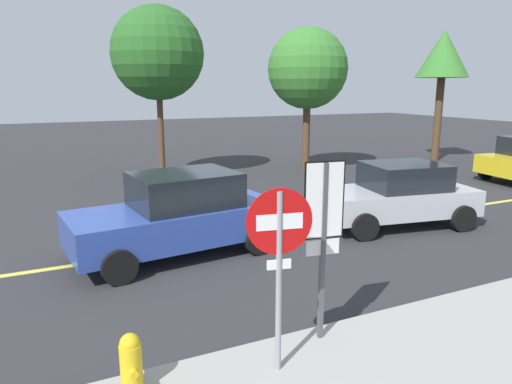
# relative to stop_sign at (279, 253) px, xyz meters

# --- Properties ---
(ground_plane) EXTENTS (80.00, 80.00, 0.00)m
(ground_plane) POSITION_rel_stop_sign_xyz_m (0.37, 4.89, -1.60)
(ground_plane) COLOR #2D2D30
(lane_marking_centre) EXTENTS (28.00, 0.16, 0.01)m
(lane_marking_centre) POSITION_rel_stop_sign_xyz_m (3.37, 4.89, -1.59)
(lane_marking_centre) COLOR #E0D14C
(stop_sign) EXTENTS (0.75, 0.17, 2.34)m
(stop_sign) POSITION_rel_stop_sign_xyz_m (0.00, 0.00, 0.00)
(stop_sign) COLOR gray
(stop_sign) RESTS_ON ground_plane
(speed_limit_sign) EXTENTS (0.54, 0.10, 2.52)m
(speed_limit_sign) POSITION_rel_stop_sign_xyz_m (0.84, 0.39, 0.17)
(speed_limit_sign) COLOR #4C4C51
(speed_limit_sign) RESTS_ON ground_plane
(car_blue_far_lane) EXTENTS (4.42, 2.40, 1.70)m
(car_blue_far_lane) POSITION_rel_stop_sign_xyz_m (0.16, 4.69, -0.75)
(car_blue_far_lane) COLOR #2D479E
(car_blue_far_lane) RESTS_ON ground_plane
(car_silver_approaching) EXTENTS (4.06, 2.45, 1.56)m
(car_silver_approaching) POSITION_rel_stop_sign_xyz_m (5.65, 4.36, -0.81)
(car_silver_approaching) COLOR #B7BABF
(car_silver_approaching) RESTS_ON ground_plane
(tree_left_verge) EXTENTS (3.36, 3.36, 6.25)m
(tree_left_verge) POSITION_rel_stop_sign_xyz_m (1.92, 13.08, 2.96)
(tree_left_verge) COLOR #513823
(tree_left_verge) RESTS_ON ground_plane
(tree_centre_verge) EXTENTS (3.18, 3.18, 5.68)m
(tree_centre_verge) POSITION_rel_stop_sign_xyz_m (7.67, 12.13, 2.47)
(tree_centre_verge) COLOR #513823
(tree_centre_verge) RESTS_ON ground_plane
(tree_right_verge) EXTENTS (2.34, 2.34, 5.88)m
(tree_right_verge) POSITION_rel_stop_sign_xyz_m (14.59, 11.86, 3.12)
(tree_right_verge) COLOR #513823
(tree_right_verge) RESTS_ON ground_plane
(fire_hydrant) EXTENTS (0.24, 0.38, 0.83)m
(fire_hydrant) POSITION_rel_stop_sign_xyz_m (-1.63, 0.32, -1.17)
(fire_hydrant) COLOR gold
(fire_hydrant) RESTS_ON ground_plane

